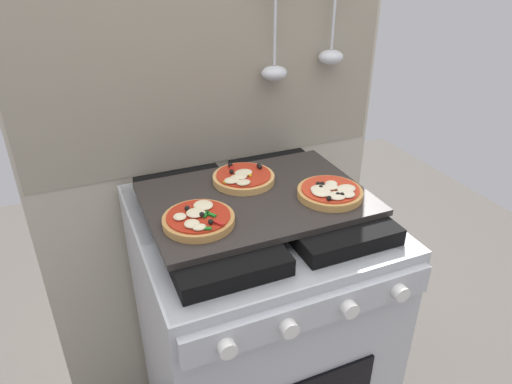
# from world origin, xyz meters

# --- Properties ---
(kitchen_backsplash) EXTENTS (1.10, 0.09, 1.55)m
(kitchen_backsplash) POSITION_xyz_m (0.00, 0.33, 0.79)
(kitchen_backsplash) COLOR #B2A893
(kitchen_backsplash) RESTS_ON ground_plane
(stove) EXTENTS (0.60, 0.64, 0.90)m
(stove) POSITION_xyz_m (-0.00, -0.00, 0.45)
(stove) COLOR #B7BABF
(stove) RESTS_ON ground_plane
(baking_tray) EXTENTS (0.54, 0.38, 0.02)m
(baking_tray) POSITION_xyz_m (0.00, 0.00, 0.91)
(baking_tray) COLOR #2D2826
(baking_tray) RESTS_ON stove
(pizza_left) EXTENTS (0.16, 0.16, 0.03)m
(pizza_left) POSITION_xyz_m (-0.17, -0.07, 0.93)
(pizza_left) COLOR #C18947
(pizza_left) RESTS_ON baking_tray
(pizza_right) EXTENTS (0.16, 0.16, 0.03)m
(pizza_right) POSITION_xyz_m (0.17, -0.08, 0.93)
(pizza_right) COLOR tan
(pizza_right) RESTS_ON baking_tray
(pizza_center) EXTENTS (0.16, 0.16, 0.03)m
(pizza_center) POSITION_xyz_m (-0.01, 0.08, 0.93)
(pizza_center) COLOR tan
(pizza_center) RESTS_ON baking_tray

